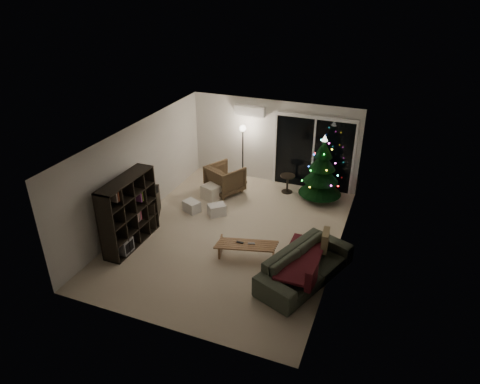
# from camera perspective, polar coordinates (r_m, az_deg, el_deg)

# --- Properties ---
(room) EXTENTS (6.50, 7.51, 2.60)m
(room) POSITION_cam_1_polar(r_m,az_deg,el_deg) (11.05, 3.98, 2.19)
(room) COLOR beige
(room) RESTS_ON ground
(bookshelf) EXTENTS (0.81, 1.73, 1.68)m
(bookshelf) POSITION_cam_1_polar(r_m,az_deg,el_deg) (10.16, -15.54, -2.37)
(bookshelf) COLOR black
(bookshelf) RESTS_ON floor
(media_cabinet) EXTENTS (0.86, 1.21, 0.71)m
(media_cabinet) POSITION_cam_1_polar(r_m,az_deg,el_deg) (11.17, -11.99, -1.93)
(media_cabinet) COLOR black
(media_cabinet) RESTS_ON floor
(stereo) EXTENTS (0.36, 0.42, 0.15)m
(stereo) POSITION_cam_1_polar(r_m,az_deg,el_deg) (10.97, -12.21, 0.03)
(stereo) COLOR black
(stereo) RESTS_ON media_cabinet
(armchair) EXTENTS (1.19, 1.21, 0.82)m
(armchair) POSITION_cam_1_polar(r_m,az_deg,el_deg) (12.24, -2.00, 1.75)
(armchair) COLOR brown
(armchair) RESTS_ON floor
(ottoman) EXTENTS (0.58, 0.58, 0.41)m
(ottoman) POSITION_cam_1_polar(r_m,az_deg,el_deg) (12.00, -3.78, 0.03)
(ottoman) COLOR white
(ottoman) RESTS_ON floor
(cardboard_box_a) EXTENTS (0.51, 0.46, 0.30)m
(cardboard_box_a) POSITION_cam_1_polar(r_m,az_deg,el_deg) (11.43, -6.46, -1.91)
(cardboard_box_a) COLOR white
(cardboard_box_a) RESTS_ON floor
(cardboard_box_b) EXTENTS (0.54, 0.53, 0.30)m
(cardboard_box_b) POSITION_cam_1_polar(r_m,az_deg,el_deg) (11.21, -3.11, -2.39)
(cardboard_box_b) COLOR white
(cardboard_box_b) RESTS_ON floor
(side_table) EXTENTS (0.56, 0.56, 0.53)m
(side_table) POSITION_cam_1_polar(r_m,az_deg,el_deg) (12.37, 6.33, 1.10)
(side_table) COLOR black
(side_table) RESTS_ON floor
(floor_lamp) EXTENTS (0.28, 0.28, 1.75)m
(floor_lamp) POSITION_cam_1_polar(r_m,az_deg,el_deg) (12.60, 0.36, 4.85)
(floor_lamp) COLOR black
(floor_lamp) RESTS_ON floor
(sofa) EXTENTS (1.70, 2.50, 0.68)m
(sofa) POSITION_cam_1_polar(r_m,az_deg,el_deg) (8.99, 8.73, -9.69)
(sofa) COLOR #4C5742
(sofa) RESTS_ON floor
(sofa_throw) EXTENTS (0.73, 1.68, 0.06)m
(sofa_throw) POSITION_cam_1_polar(r_m,az_deg,el_deg) (8.92, 8.17, -8.78)
(sofa_throw) COLOR #4B111A
(sofa_throw) RESTS_ON sofa
(cushion_a) EXTENTS (0.17, 0.46, 0.45)m
(cushion_a) POSITION_cam_1_polar(r_m,az_deg,el_deg) (9.33, 11.29, -6.35)
(cushion_a) COLOR #8B7956
(cushion_a) RESTS_ON sofa
(cushion_b) EXTENTS (0.16, 0.46, 0.45)m
(cushion_b) POSITION_cam_1_polar(r_m,az_deg,el_deg) (8.28, 9.50, -11.07)
(cushion_b) COLOR #4B111A
(cushion_b) RESTS_ON sofa
(coffee_table) EXTENTS (1.37, 0.77, 0.41)m
(coffee_table) POSITION_cam_1_polar(r_m,az_deg,el_deg) (9.51, 0.85, -7.99)
(coffee_table) COLOR brown
(coffee_table) RESTS_ON floor
(remote_a) EXTENTS (0.16, 0.05, 0.02)m
(remote_a) POSITION_cam_1_polar(r_m,az_deg,el_deg) (9.43, -0.00, -6.72)
(remote_a) COLOR black
(remote_a) RESTS_ON coffee_table
(remote_b) EXTENTS (0.16, 0.09, 0.02)m
(remote_b) POSITION_cam_1_polar(r_m,az_deg,el_deg) (9.40, 1.54, -6.87)
(remote_b) COLOR slate
(remote_b) RESTS_ON coffee_table
(christmas_tree) EXTENTS (1.23, 1.23, 1.91)m
(christmas_tree) POSITION_cam_1_polar(r_m,az_deg,el_deg) (11.78, 10.86, 3.08)
(christmas_tree) COLOR black
(christmas_tree) RESTS_ON floor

